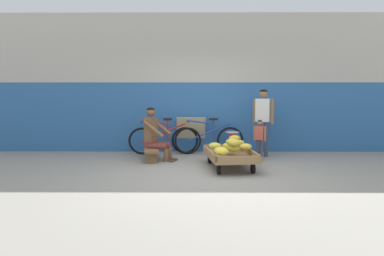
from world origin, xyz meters
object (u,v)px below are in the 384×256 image
(weighing_scale, at_px, (232,138))
(bicycle_near_left, at_px, (163,139))
(vendor_seated, at_px, (155,134))
(customer_adult, at_px, (263,115))
(low_bench, at_px, (151,151))
(sign_board, at_px, (191,134))
(banana_cart, at_px, (230,156))
(customer_child, at_px, (260,136))
(plastic_crate, at_px, (232,152))
(bicycle_far_left, at_px, (209,139))

(weighing_scale, height_order, bicycle_near_left, bicycle_near_left)
(vendor_seated, bearing_deg, bicycle_near_left, 80.61)
(weighing_scale, xyz_separation_m, customer_adult, (0.72, 0.25, 0.50))
(low_bench, bearing_deg, weighing_scale, 5.20)
(sign_board, xyz_separation_m, customer_adult, (1.65, -0.61, 0.52))
(banana_cart, distance_m, bicycle_near_left, 2.10)
(banana_cart, xyz_separation_m, customer_child, (0.71, 0.74, 0.30))
(vendor_seated, distance_m, bicycle_near_left, 0.78)
(weighing_scale, height_order, sign_board, sign_board)
(weighing_scale, height_order, customer_adult, customer_adult)
(banana_cart, xyz_separation_m, plastic_crate, (0.16, 0.99, -0.09))
(weighing_scale, xyz_separation_m, bicycle_far_left, (-0.50, 0.57, -0.10))
(weighing_scale, xyz_separation_m, customer_child, (0.55, -0.25, 0.09))
(customer_adult, bearing_deg, bicycle_near_left, 172.56)
(weighing_scale, height_order, customer_child, customer_child)
(weighing_scale, relative_size, sign_board, 0.35)
(banana_cart, bearing_deg, customer_child, 46.27)
(customer_child, bearing_deg, bicycle_far_left, 141.83)
(vendor_seated, bearing_deg, sign_board, 53.57)
(vendor_seated, height_order, customer_child, vendor_seated)
(bicycle_near_left, relative_size, customer_child, 1.89)
(weighing_scale, bearing_deg, customer_child, -24.42)
(bicycle_near_left, relative_size, customer_adult, 1.08)
(banana_cart, bearing_deg, plastic_crate, 81.08)
(customer_child, bearing_deg, banana_cart, -133.73)
(bicycle_near_left, distance_m, customer_child, 2.28)
(low_bench, xyz_separation_m, weighing_scale, (1.78, 0.16, 0.25))
(vendor_seated, xyz_separation_m, customer_adult, (2.42, 0.44, 0.38))
(bicycle_far_left, bearing_deg, weighing_scale, -49.14)
(bicycle_far_left, height_order, customer_adult, customer_adult)
(banana_cart, height_order, low_bench, banana_cart)
(customer_child, bearing_deg, bicycle_near_left, 159.43)
(plastic_crate, bearing_deg, customer_child, -24.52)
(plastic_crate, xyz_separation_m, bicycle_near_left, (-1.58, 0.55, 0.20))
(plastic_crate, relative_size, bicycle_far_left, 0.22)
(low_bench, distance_m, vendor_seated, 0.38)
(vendor_seated, bearing_deg, low_bench, 160.45)
(customer_child, bearing_deg, vendor_seated, 178.50)
(vendor_seated, xyz_separation_m, bicycle_far_left, (1.21, 0.77, -0.21))
(banana_cart, xyz_separation_m, vendor_seated, (-1.55, 0.80, 0.33))
(customer_child, bearing_deg, low_bench, 177.83)
(plastic_crate, bearing_deg, customer_adult, 18.92)
(customer_adult, bearing_deg, bicycle_far_left, 165.05)
(vendor_seated, xyz_separation_m, sign_board, (0.78, 1.05, -0.14))
(plastic_crate, height_order, sign_board, sign_board)
(bicycle_near_left, height_order, sign_board, sign_board)
(customer_adult, xyz_separation_m, customer_child, (-0.17, -0.50, -0.41))
(vendor_seated, bearing_deg, plastic_crate, 6.47)
(plastic_crate, relative_size, customer_adult, 0.24)
(banana_cart, xyz_separation_m, bicycle_near_left, (-1.42, 1.54, 0.11))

